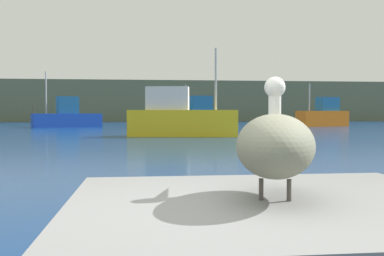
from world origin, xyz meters
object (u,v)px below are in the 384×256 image
(fishing_boat_orange, at_px, (323,116))
(fishing_boat_teal, at_px, (202,115))
(pelican, at_px, (275,144))
(fishing_boat_blue, at_px, (67,117))
(fishing_boat_yellow, at_px, (180,118))

(fishing_boat_orange, distance_m, fishing_boat_teal, 11.68)
(pelican, bearing_deg, fishing_boat_teal, 9.11)
(fishing_boat_blue, relative_size, fishing_boat_yellow, 1.01)
(fishing_boat_blue, bearing_deg, fishing_boat_orange, 158.24)
(fishing_boat_orange, bearing_deg, fishing_boat_blue, -20.97)
(pelican, relative_size, fishing_boat_teal, 0.21)
(fishing_boat_orange, bearing_deg, fishing_boat_yellow, 27.03)
(fishing_boat_orange, xyz_separation_m, fishing_boat_yellow, (-14.75, -15.55, -0.02))
(pelican, xyz_separation_m, fishing_boat_blue, (-7.37, 37.52, -0.19))
(pelican, bearing_deg, fishing_boat_blue, 27.44)
(fishing_boat_orange, bearing_deg, fishing_boat_teal, -42.22)
(fishing_boat_blue, bearing_deg, fishing_boat_yellow, 97.86)
(fishing_boat_yellow, bearing_deg, fishing_boat_orange, 56.38)
(fishing_boat_orange, height_order, fishing_boat_yellow, fishing_boat_yellow)
(fishing_boat_teal, bearing_deg, fishing_boat_blue, 2.62)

